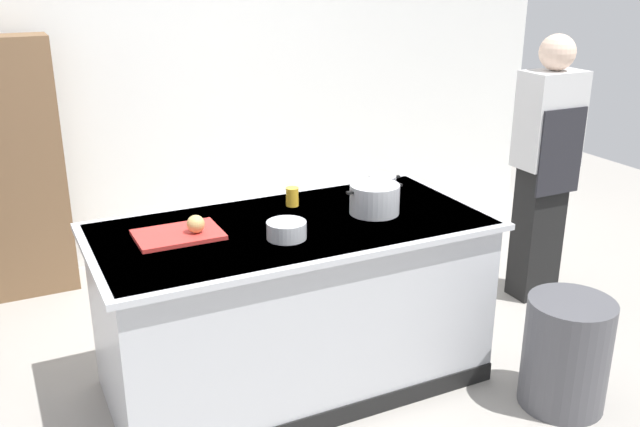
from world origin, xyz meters
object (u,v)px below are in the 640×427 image
object	(u,v)px
mixing_bowl	(287,230)
person_chef	(545,164)
onion	(196,224)
sauce_pan	(382,186)
juice_cup	(292,197)
stock_pot	(374,199)
trash_bin	(566,353)

from	to	relation	value
mixing_bowl	person_chef	size ratio (longest dim) A/B	0.11
onion	sauce_pan	size ratio (longest dim) A/B	0.40
onion	mixing_bowl	world-z (taller)	onion
mixing_bowl	juice_cup	xyz separation A→B (m)	(0.21, 0.41, 0.01)
mixing_bowl	person_chef	xyz separation A→B (m)	(1.96, 0.41, -0.03)
juice_cup	person_chef	size ratio (longest dim) A/B	0.06
stock_pot	person_chef	xyz separation A→B (m)	(1.42, 0.28, -0.06)
stock_pot	sauce_pan	world-z (taller)	stock_pot
trash_bin	person_chef	world-z (taller)	person_chef
onion	sauce_pan	world-z (taller)	sauce_pan
onion	person_chef	world-z (taller)	person_chef
sauce_pan	mixing_bowl	xyz separation A→B (m)	(-0.73, -0.35, -0.02)
mixing_bowl	juice_cup	distance (m)	0.46
onion	trash_bin	world-z (taller)	onion
juice_cup	mixing_bowl	bearing A→B (deg)	-117.19
onion	stock_pot	world-z (taller)	stock_pot
sauce_pan	stock_pot	bearing A→B (deg)	-128.93
stock_pot	mixing_bowl	distance (m)	0.56
onion	person_chef	size ratio (longest dim) A/B	0.05
person_chef	trash_bin	bearing A→B (deg)	132.50
onion	trash_bin	xyz separation A→B (m)	(1.61, -0.83, -0.67)
mixing_bowl	trash_bin	size ratio (longest dim) A/B	0.33
stock_pot	juice_cup	xyz separation A→B (m)	(-0.33, 0.29, -0.03)
juice_cup	stock_pot	bearing A→B (deg)	-40.86
mixing_bowl	juice_cup	size ratio (longest dim) A/B	1.89
person_chef	mixing_bowl	bearing A→B (deg)	89.47
stock_pot	sauce_pan	bearing A→B (deg)	51.07
stock_pot	juice_cup	size ratio (longest dim) A/B	3.23
sauce_pan	onion	bearing A→B (deg)	-172.75
stock_pot	onion	bearing A→B (deg)	174.74
onion	stock_pot	bearing A→B (deg)	-5.26
stock_pot	juice_cup	world-z (taller)	stock_pot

